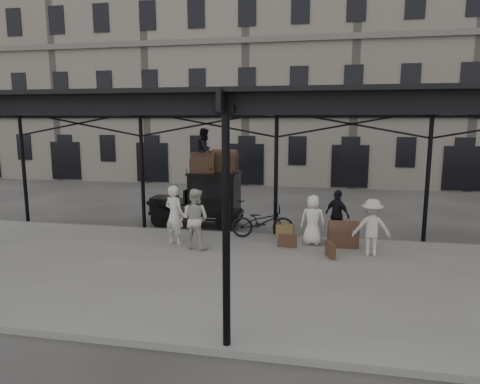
% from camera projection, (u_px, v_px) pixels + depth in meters
% --- Properties ---
extents(ground, '(120.00, 120.00, 0.00)m').
position_uv_depth(ground, '(268.00, 255.00, 13.41)').
color(ground, '#383533').
rests_on(ground, ground).
extents(platform, '(28.00, 8.00, 0.15)m').
position_uv_depth(platform, '(258.00, 275.00, 11.46)').
color(platform, slate).
rests_on(platform, ground).
extents(canopy, '(22.50, 9.00, 4.74)m').
position_uv_depth(canopy, '(261.00, 103.00, 10.98)').
color(canopy, black).
rests_on(canopy, ground).
extents(building_frontage, '(64.00, 8.00, 14.00)m').
position_uv_depth(building_frontage, '(302.00, 79.00, 29.67)').
color(building_frontage, slate).
rests_on(building_frontage, ground).
extents(taxi, '(3.65, 1.55, 2.18)m').
position_uv_depth(taxi, '(207.00, 197.00, 16.84)').
color(taxi, black).
rests_on(taxi, ground).
extents(porter_left, '(0.83, 0.69, 1.95)m').
position_uv_depth(porter_left, '(174.00, 215.00, 13.93)').
color(porter_left, silver).
rests_on(porter_left, platform).
extents(porter_midleft, '(1.08, 0.93, 1.92)m').
position_uv_depth(porter_midleft, '(195.00, 219.00, 13.47)').
color(porter_midleft, beige).
rests_on(porter_midleft, platform).
extents(porter_centre, '(0.81, 0.54, 1.64)m').
position_uv_depth(porter_centre, '(313.00, 220.00, 13.93)').
color(porter_centre, silver).
rests_on(porter_centre, platform).
extents(porter_official, '(1.02, 0.99, 1.71)m').
position_uv_depth(porter_official, '(337.00, 215.00, 14.46)').
color(porter_official, black).
rests_on(porter_official, platform).
extents(porter_right, '(1.14, 0.69, 1.72)m').
position_uv_depth(porter_right, '(372.00, 227.00, 12.76)').
color(porter_right, beige).
rests_on(porter_right, platform).
extents(bicycle, '(2.22, 1.06, 1.12)m').
position_uv_depth(bicycle, '(263.00, 222.00, 14.77)').
color(bicycle, black).
rests_on(bicycle, platform).
extents(porter_roof, '(0.73, 0.89, 1.70)m').
position_uv_depth(porter_roof, '(205.00, 150.00, 16.45)').
color(porter_roof, black).
rests_on(porter_roof, taxi).
extents(steamer_trunk_roof_near, '(0.97, 0.68, 0.66)m').
position_uv_depth(steamer_trunk_roof_near, '(203.00, 164.00, 16.40)').
color(steamer_trunk_roof_near, '#4D3023').
rests_on(steamer_trunk_roof_near, taxi).
extents(steamer_trunk_roof_far, '(1.00, 0.61, 0.73)m').
position_uv_depth(steamer_trunk_roof_far, '(225.00, 162.00, 16.68)').
color(steamer_trunk_roof_far, '#4D3023').
rests_on(steamer_trunk_roof_far, taxi).
extents(steamer_trunk_platform, '(0.98, 0.62, 0.70)m').
position_uv_depth(steamer_trunk_platform, '(343.00, 236.00, 13.78)').
color(steamer_trunk_platform, '#4D3023').
rests_on(steamer_trunk_platform, platform).
extents(wicker_hamper, '(0.60, 0.45, 0.50)m').
position_uv_depth(wicker_hamper, '(285.00, 231.00, 14.79)').
color(wicker_hamper, olive).
rests_on(wicker_hamper, platform).
extents(suitcase_upright, '(0.32, 0.62, 0.45)m').
position_uv_depth(suitcase_upright, '(330.00, 250.00, 12.69)').
color(suitcase_upright, '#4D3023').
rests_on(suitcase_upright, platform).
extents(suitcase_flat, '(0.61, 0.20, 0.40)m').
position_uv_depth(suitcase_flat, '(287.00, 241.00, 13.69)').
color(suitcase_flat, '#4D3023').
rests_on(suitcase_flat, platform).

